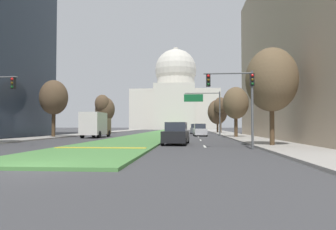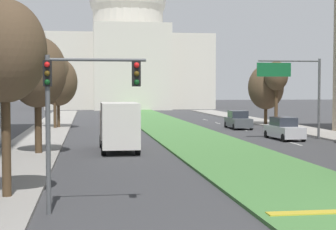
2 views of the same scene
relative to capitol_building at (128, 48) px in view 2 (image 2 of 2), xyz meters
name	(u,v)px [view 2 (image 2 of 2)]	position (x,y,z in m)	size (l,w,h in m)	color
ground_plane	(164,125)	(0.00, -53.20, -12.52)	(260.00, 260.00, 0.00)	#3D3D3F
grass_median	(171,127)	(0.00, -58.59, -12.45)	(6.51, 97.01, 0.14)	#4C8442
lane_dashes_right	(261,135)	(6.77, -67.68, -12.51)	(0.16, 52.55, 0.01)	silver
sidewalk_left	(45,133)	(-12.30, -63.98, -12.44)	(4.00, 97.01, 0.15)	#9E9991
sidewalk_right	(304,130)	(12.30, -63.98, -12.44)	(4.00, 97.01, 0.15)	#9E9991
capitol_building	(128,48)	(0.00, 0.00, 0.00)	(33.07, 22.76, 31.97)	beige
traffic_light_near_left	(74,98)	(-8.95, -96.65, -8.72)	(3.34, 0.35, 5.20)	#515456
overhead_guide_sign	(296,82)	(8.04, -72.62, -7.88)	(5.33, 0.20, 6.50)	#515456
street_tree_left_near	(5,52)	(-11.48, -94.09, -7.08)	(3.03, 3.03, 7.38)	#4C3823
street_tree_left_mid	(38,73)	(-11.52, -80.25, -7.45)	(3.49, 3.49, 7.30)	#4C3823
street_tree_left_far	(55,72)	(-11.75, -58.42, -6.72)	(2.89, 2.89, 7.65)	#4C3823
street_tree_right_far	(276,77)	(11.49, -58.13, -7.17)	(2.51, 2.51, 7.02)	#4C3823
street_tree_left_distant	(58,82)	(-11.45, -57.44, -7.76)	(3.91, 3.91, 7.22)	#4C3823
street_tree_right_distant	(266,87)	(11.14, -55.75, -8.28)	(3.95, 3.95, 6.73)	#4C3823
sedan_midblock	(284,129)	(7.08, -72.57, -11.68)	(2.01, 4.60, 1.81)	#BCBCC1
sedan_distant	(238,120)	(6.67, -60.44, -11.66)	(2.08, 4.69, 1.84)	#4C5156
box_truck_delivery	(119,126)	(-6.50, -78.94, -10.84)	(2.40, 6.40, 3.20)	brown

